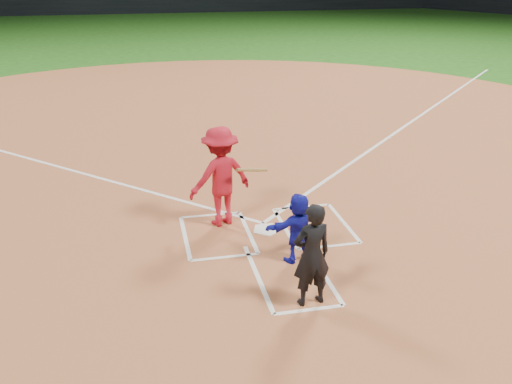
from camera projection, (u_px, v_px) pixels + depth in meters
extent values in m
plane|color=#1B5114|center=(267.00, 230.00, 11.14)|extent=(120.00, 120.00, 0.00)
cylinder|color=#9C5633|center=(219.00, 141.00, 16.55)|extent=(28.00, 28.00, 0.01)
cylinder|color=white|center=(267.00, 229.00, 11.13)|extent=(0.60, 0.60, 0.02)
imported|color=#1518B2|center=(298.00, 228.00, 9.80)|extent=(1.21, 0.66, 1.25)
imported|color=black|center=(312.00, 255.00, 8.48)|extent=(0.66, 0.48, 1.66)
cube|color=white|center=(210.00, 215.00, 11.76)|extent=(1.22, 0.08, 0.01)
cube|color=white|center=(225.00, 257.00, 10.11)|extent=(1.22, 0.08, 0.01)
cube|color=white|center=(248.00, 231.00, 11.06)|extent=(0.08, 1.83, 0.01)
cube|color=white|center=(185.00, 238.00, 10.82)|extent=(0.08, 1.83, 0.01)
cube|color=white|center=(302.00, 207.00, 12.15)|extent=(1.22, 0.08, 0.01)
cube|color=white|center=(330.00, 246.00, 10.50)|extent=(1.22, 0.08, 0.01)
cube|color=white|center=(285.00, 228.00, 11.20)|extent=(0.08, 1.83, 0.01)
cube|color=white|center=(344.00, 222.00, 11.44)|extent=(0.08, 1.83, 0.01)
cube|color=white|center=(258.00, 277.00, 9.49)|extent=(0.08, 2.20, 0.01)
cube|color=white|center=(321.00, 270.00, 9.70)|extent=(0.08, 2.20, 0.01)
cube|color=white|center=(309.00, 310.00, 8.60)|extent=(1.10, 0.08, 0.01)
cube|color=white|center=(421.00, 115.00, 19.17)|extent=(14.21, 14.21, 0.01)
imported|color=#AE1323|center=(220.00, 177.00, 11.05)|extent=(1.45, 1.11, 1.99)
cylinder|color=olive|center=(252.00, 170.00, 10.98)|extent=(0.73, 0.52, 0.28)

